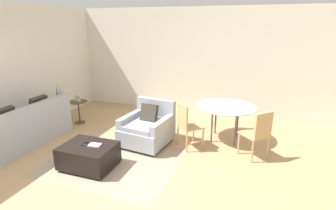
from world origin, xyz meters
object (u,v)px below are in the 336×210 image
Objects in this scene: dining_table at (226,109)px; book_stack at (95,145)px; picture_frame at (78,98)px; ottoman at (89,155)px; tv_remote_primary at (85,143)px; tv_remote_secondary at (84,144)px; side_table at (79,108)px; dining_chair_near_left at (187,123)px; dining_chair_near_right at (258,132)px; armchair at (148,128)px; potted_plant at (61,112)px; couch at (22,131)px.

book_stack is at bearing -135.08° from dining_table.
dining_table is (3.48, 0.22, 0.04)m from picture_frame.
tv_remote_primary is at bearing 152.91° from ottoman.
tv_remote_primary and tv_remote_secondary have the same top height.
picture_frame is at bearing -90.00° from side_table.
picture_frame is (-1.39, 1.67, 0.21)m from tv_remote_secondary.
dining_chair_near_left is (1.43, 1.22, 0.10)m from tv_remote_primary.
armchair is at bearing -177.87° from dining_chair_near_right.
potted_plant is (-1.91, 1.62, -0.18)m from tv_remote_primary.
picture_frame reaches higher than tv_remote_secondary.
dining_chair_near_right reaches higher than armchair.
armchair is at bearing 68.78° from book_stack.
side_table is at bearing 130.31° from tv_remote_primary.
picture_frame reaches higher than ottoman.
armchair reaches higher than side_table.
ottoman is at bearing -154.71° from dining_chair_near_right.
ottoman is 0.23m from book_stack.
potted_plant reaches higher than picture_frame.
ottoman is 2.28m from picture_frame.
armchair is 1.87× the size of side_table.
picture_frame is (-2.04, 0.51, 0.29)m from armchair.
ottoman is at bearing -48.88° from picture_frame.
couch is 9.66× the size of book_stack.
picture_frame is (-1.59, 1.66, 0.21)m from book_stack.
dining_chair_near_right is at bearing 25.84° from book_stack.
dining_table reaches higher than ottoman.
side_table is (-1.47, 1.69, 0.16)m from ottoman.
dining_chair_near_left is (0.79, 0.08, 0.18)m from armchair.
side_table reaches higher than tv_remote_primary.
tv_remote_primary reaches higher than ottoman.
side_table is at bearing 174.05° from dining_chair_near_right.
picture_frame is at bearing 131.12° from ottoman.
ottoman is (-0.57, -1.18, -0.11)m from armchair.
dining_chair_near_right is at bearing 2.13° from armchair.
book_stack is at bearing -37.75° from potted_plant.
picture_frame is 0.18× the size of dining_chair_near_right.
book_stack is 0.19m from tv_remote_primary.
tv_remote_primary is 1.88m from dining_chair_near_left.
dining_chair_near_right reaches higher than tv_remote_primary.
tv_remote_secondary is at bearing -40.80° from potted_plant.
picture_frame is (-1.40, 1.65, 0.21)m from tv_remote_primary.
tv_remote_secondary is 0.16× the size of dining_chair_near_right.
armchair is 2.60m from potted_plant.
potted_plant is 0.53m from side_table.
tv_remote_primary is (1.70, -0.26, 0.12)m from couch.
armchair is at bearing 20.63° from couch.
dining_chair_near_left reaches higher than side_table.
dining_chair_near_left is at bearing 42.83° from ottoman.
picture_frame is at bearing 3.76° from potted_plant.
potted_plant is at bearing 173.21° from dining_chair_near_left.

